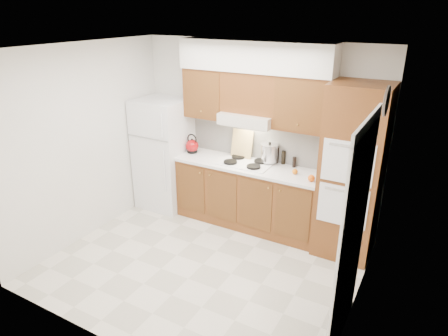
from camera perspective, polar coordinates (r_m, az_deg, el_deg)
name	(u,v)px	position (r m, az deg, el deg)	size (l,w,h in m)	color
floor	(203,264)	(5.14, -3.01, -13.54)	(3.60, 3.60, 0.00)	beige
ceiling	(198,48)	(4.21, -3.74, 16.67)	(3.60, 3.60, 0.00)	white
wall_back	(257,134)	(5.76, 4.69, 4.88)	(3.60, 0.02, 2.60)	white
wall_left	(87,143)	(5.64, -19.01, 3.35)	(0.02, 3.00, 2.60)	white
wall_right	(365,203)	(3.93, 19.50, -4.76)	(0.02, 3.00, 2.60)	white
fridge	(164,154)	(6.31, -8.51, 2.01)	(0.75, 0.72, 1.72)	white
base_cabinets	(248,196)	(5.81, 3.41, -3.95)	(2.11, 0.60, 0.90)	brown
countertop	(248,166)	(5.61, 3.47, 0.33)	(2.13, 0.62, 0.04)	white
backsplash	(258,140)	(5.76, 4.83, 4.04)	(2.11, 0.03, 0.56)	white
oven_cabinet	(352,173)	(5.13, 17.80, -0.71)	(0.70, 0.65, 2.20)	brown
upper_cab_left	(208,93)	(5.81, -2.36, 10.68)	(0.63, 0.33, 0.70)	brown
upper_cab_right	(304,104)	(5.23, 11.32, 8.99)	(0.73, 0.33, 0.70)	brown
range_hood	(249,119)	(5.50, 3.55, 7.06)	(0.75, 0.45, 0.15)	silver
upper_cab_over_hood	(251,92)	(5.48, 3.91, 10.74)	(0.75, 0.33, 0.55)	brown
soffit	(255,56)	(5.37, 4.47, 15.64)	(2.13, 0.36, 0.40)	silver
cooktop	(246,163)	(5.64, 3.11, 0.73)	(0.74, 0.50, 0.01)	white
doorway	(352,244)	(3.75, 17.80, -10.30)	(0.02, 0.90, 2.10)	black
wall_clock	(387,101)	(4.19, 22.21, 8.85)	(0.30, 0.30, 0.02)	#3F3833
kettle	(192,146)	(6.04, -4.57, 3.16)	(0.19, 0.19, 0.19)	#980B0E
cutting_board	(242,145)	(5.80, 2.59, 3.37)	(0.32, 0.02, 0.43)	tan
stock_pot	(269,153)	(5.62, 6.50, 2.14)	(0.23, 0.23, 0.24)	silver
condiment_a	(277,155)	(5.67, 7.51, 1.80)	(0.06, 0.06, 0.22)	black
condiment_b	(283,157)	(5.64, 8.49, 1.50)	(0.06, 0.06, 0.19)	black
condiment_c	(294,162)	(5.56, 10.01, 0.84)	(0.05, 0.05, 0.15)	black
orange_near	(311,178)	(5.15, 12.37, -1.43)	(0.09, 0.09, 0.09)	orange
orange_far	(295,172)	(5.34, 10.10, -0.51)	(0.07, 0.07, 0.07)	orange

